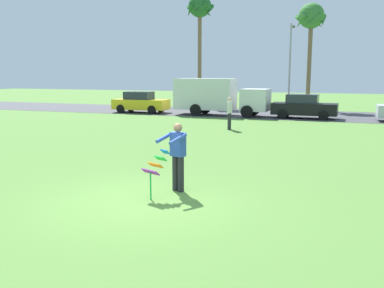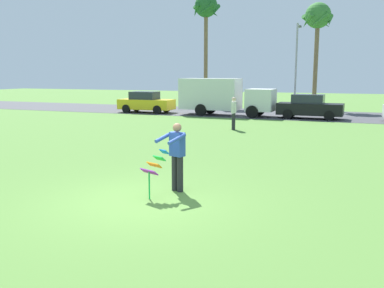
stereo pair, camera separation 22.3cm
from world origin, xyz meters
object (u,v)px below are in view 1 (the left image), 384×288
object	(u,v)px
palm_tree_right_near	(311,21)
person_walker_near	(229,112)
kite_held	(156,167)
parked_car_yellow	(140,103)
palm_tree_left_near	(200,11)
streetlight_pole	(290,61)
parked_car_black	(304,107)
parked_truck_white_box	(216,96)
person_kite_flyer	(177,154)

from	to	relation	value
palm_tree_right_near	person_walker_near	distance (m)	17.20
kite_held	parked_car_yellow	bearing A→B (deg)	118.30
kite_held	person_walker_near	bearing A→B (deg)	97.60
kite_held	palm_tree_left_near	xyz separation A→B (m)	(-9.18, 29.14, 7.88)
palm_tree_right_near	streetlight_pole	bearing A→B (deg)	-136.40
palm_tree_right_near	streetlight_pole	size ratio (longest dim) A/B	1.25
palm_tree_left_near	palm_tree_right_near	xyz separation A→B (m)	(10.08, -0.70, -1.33)
palm_tree_left_near	parked_car_black	bearing A→B (deg)	-40.90
parked_car_black	palm_tree_right_near	world-z (taller)	palm_tree_right_near
parked_truck_white_box	parked_car_black	bearing A→B (deg)	0.02
streetlight_pole	person_walker_near	world-z (taller)	streetlight_pole
kite_held	parked_car_black	world-z (taller)	parked_car_black
streetlight_pole	palm_tree_right_near	bearing A→B (deg)	43.60
person_walker_near	kite_held	bearing A→B (deg)	-82.40
parked_truck_white_box	streetlight_pole	bearing A→B (deg)	59.77
parked_car_yellow	person_walker_near	bearing A→B (deg)	-38.71
parked_car_black	person_walker_near	bearing A→B (deg)	-113.34
kite_held	palm_tree_left_near	distance (m)	31.55
person_kite_flyer	palm_tree_right_near	bearing A→B (deg)	88.68
streetlight_pole	parked_car_black	bearing A→B (deg)	-74.73
parked_car_yellow	palm_tree_left_near	distance (m)	12.21
person_walker_near	palm_tree_left_near	bearing A→B (deg)	114.48
person_kite_flyer	parked_car_black	size ratio (longest dim) A/B	0.41
person_kite_flyer	kite_held	bearing A→B (deg)	-109.60
kite_held	parked_truck_white_box	xyz separation A→B (m)	(-4.69, 19.94, 0.65)
parked_truck_white_box	person_kite_flyer	bearing A→B (deg)	-75.56
parked_truck_white_box	palm_tree_left_near	xyz separation A→B (m)	(-4.49, 9.20, 7.23)
kite_held	parked_truck_white_box	world-z (taller)	parked_truck_white_box
person_kite_flyer	palm_tree_right_near	world-z (taller)	palm_tree_right_near
parked_car_yellow	person_walker_near	size ratio (longest dim) A/B	2.44
kite_held	person_walker_near	distance (m)	12.80
streetlight_pole	person_walker_near	size ratio (longest dim) A/B	4.05
person_kite_flyer	palm_tree_left_near	size ratio (longest dim) A/B	0.17
person_kite_flyer	parked_car_black	bearing A→B (deg)	86.50
parked_truck_white_box	palm_tree_left_near	world-z (taller)	palm_tree_left_near
person_kite_flyer	parked_car_yellow	world-z (taller)	person_kite_flyer
parked_car_black	person_walker_near	xyz separation A→B (m)	(-3.13, -7.25, 0.16)
person_kite_flyer	person_walker_near	size ratio (longest dim) A/B	1.00
person_walker_near	parked_car_black	bearing A→B (deg)	66.66
person_kite_flyer	palm_tree_left_near	distance (m)	30.91
streetlight_pole	palm_tree_left_near	bearing A→B (deg)	166.73
kite_held	parked_truck_white_box	size ratio (longest dim) A/B	0.17
parked_truck_white_box	person_walker_near	world-z (taller)	parked_truck_white_box
kite_held	parked_car_yellow	distance (m)	22.65
parked_car_yellow	streetlight_pole	world-z (taller)	streetlight_pole
person_kite_flyer	parked_car_yellow	size ratio (longest dim) A/B	0.41
person_walker_near	parked_car_yellow	bearing A→B (deg)	141.29
parked_car_black	kite_held	bearing A→B (deg)	-94.12
person_walker_near	parked_truck_white_box	bearing A→B (deg)	112.45
kite_held	person_kite_flyer	bearing A→B (deg)	70.40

